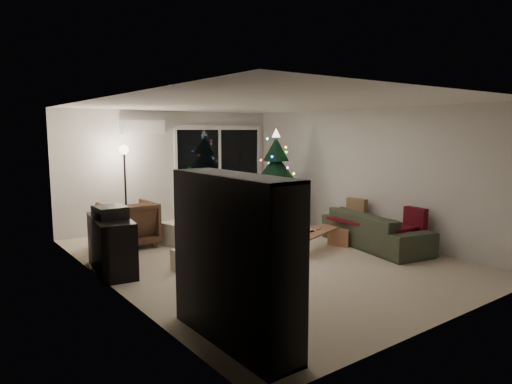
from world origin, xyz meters
The scene contains 18 objects.
room centered at (0.46, 1.49, 1.02)m, with size 6.50×7.51×2.60m.
bookshelf centered at (-2.25, -2.24, 0.83)m, with size 0.42×1.67×1.67m, color black, non-canonical shape.
media_cabinet centered at (-2.25, 0.72, 0.41)m, with size 0.49×1.30×0.81m, color black.
stereo centered at (-2.25, 0.72, 0.90)m, with size 0.41×0.49×0.17m, color black.
armchair centered at (-1.50, 2.01, 0.41)m, with size 0.88×0.90×0.82m, color #3C261F.
ottoman centered at (-0.74, 1.62, 0.21)m, with size 0.46×0.46×0.42m, color beige.
cardboard_box_a centered at (-1.30, 0.10, 0.16)m, with size 0.45×0.34×0.32m, color beige.
cardboard_box_b centered at (-0.57, 0.35, 0.12)m, with size 0.35×0.26×0.25m, color beige.
side_table centered at (-0.29, 1.77, 0.23)m, with size 0.37×0.37×0.46m, color black.
floor_lamp centered at (-1.25, 2.76, 0.87)m, with size 0.28×0.28×1.75m, color black.
sofa centered at (2.05, -0.66, 0.32)m, with size 2.17×0.85×0.63m, color black.
sofa_throw centered at (1.95, -0.66, 0.46)m, with size 0.68×1.56×0.05m, color #3C1210.
cushion_a centered at (2.30, -0.01, 0.57)m, with size 0.13×0.42×0.42m, color #8C6B4A.
cushion_b centered at (2.30, -1.31, 0.57)m, with size 0.13×0.42×0.42m, color #3C1210.
coffee_table centered at (1.00, -0.25, 0.18)m, with size 1.14×0.40×0.36m, color #9E6949, non-canonical shape.
remote_a centered at (0.85, -0.25, 0.37)m, with size 0.14×0.04×0.02m, color black.
remote_b centered at (1.10, -0.20, 0.37)m, with size 0.13×0.04×0.02m, color slate.
christmas_tree centered at (1.67, 1.71, 1.06)m, with size 1.31×1.31×2.12m, color black.
Camera 1 is at (-4.44, -5.83, 2.08)m, focal length 32.00 mm.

